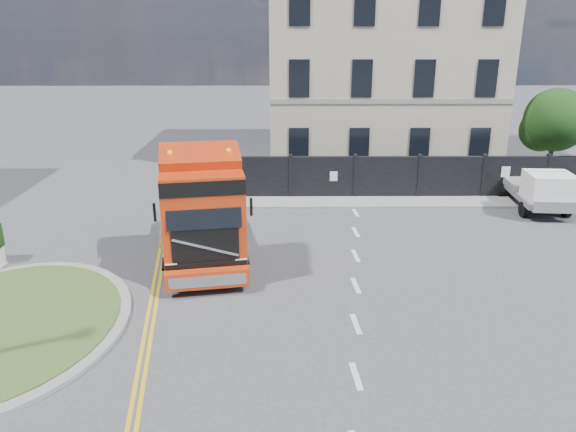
{
  "coord_description": "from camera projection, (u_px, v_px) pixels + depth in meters",
  "views": [
    {
      "loc": [
        0.71,
        -16.38,
        7.81
      ],
      "look_at": [
        0.82,
        1.13,
        1.8
      ],
      "focal_mm": 35.0,
      "sensor_mm": 36.0,
      "label": 1
    }
  ],
  "objects": [
    {
      "name": "ground",
      "position": [
        263.0,
        280.0,
        18.02
      ],
      "size": [
        120.0,
        120.0,
        0.0
      ],
      "primitive_type": "plane",
      "color": "#424244",
      "rests_on": "ground"
    },
    {
      "name": "truck",
      "position": [
        203.0,
        216.0,
        18.54
      ],
      "size": [
        3.62,
        7.04,
        4.02
      ],
      "rotation": [
        0.0,
        0.0,
        0.17
      ],
      "color": "black",
      "rests_on": "ground"
    },
    {
      "name": "hoarding_fence",
      "position": [
        409.0,
        177.0,
        26.25
      ],
      "size": [
        18.8,
        0.25,
        2.0
      ],
      "color": "black",
      "rests_on": "ground"
    },
    {
      "name": "pavement_far",
      "position": [
        400.0,
        202.0,
        25.7
      ],
      "size": [
        20.0,
        1.6,
        0.12
      ],
      "primitive_type": "cube",
      "color": "gray",
      "rests_on": "ground"
    },
    {
      "name": "tree",
      "position": [
        552.0,
        123.0,
        28.56
      ],
      "size": [
        3.2,
        3.2,
        4.8
      ],
      "color": "#382619",
      "rests_on": "ground"
    },
    {
      "name": "georgian_building",
      "position": [
        377.0,
        62.0,
        31.79
      ],
      "size": [
        12.3,
        10.3,
        12.8
      ],
      "color": "#C4B09C",
      "rests_on": "ground"
    },
    {
      "name": "flatbed_pickup",
      "position": [
        542.0,
        190.0,
        24.14
      ],
      "size": [
        2.14,
        4.7,
        1.9
      ],
      "rotation": [
        0.0,
        0.0,
        -0.07
      ],
      "color": "slate",
      "rests_on": "ground"
    }
  ]
}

